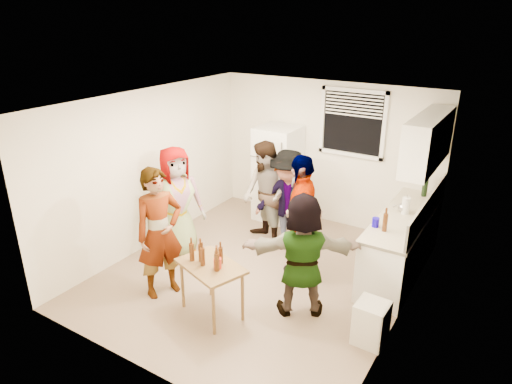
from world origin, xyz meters
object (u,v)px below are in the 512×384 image
Objects in this scene: kettle at (403,212)px; guest_black at (299,277)px; serving_table at (213,313)px; guest_orange at (300,310)px; beer_bottle_table at (221,263)px; guest_back_right at (287,248)px; blue_cup at (375,227)px; trash_bin at (371,323)px; guest_back_left at (264,242)px; beer_bottle_counter at (384,231)px; red_cup at (218,268)px; guest_grey at (180,253)px; refrigerator at (278,174)px; wine_bottle at (424,196)px; guest_stripe at (165,291)px.

guest_black is (-1.12, -1.00, -0.90)m from kettle.
serving_table is 0.52× the size of guest_orange.
beer_bottle_table is 1.21m from guest_orange.
guest_back_right is 1.03× the size of guest_orange.
blue_cup reaches higher than guest_orange.
trash_bin is 2.71m from guest_back_left.
serving_table is 1.44m from guest_black.
beer_bottle_counter is 1.28m from trash_bin.
guest_black is at bearing 67.88° from serving_table.
guest_grey is (-1.47, 0.97, -0.70)m from red_cup.
beer_bottle_counter is 0.14× the size of guest_grey.
red_cup is at bearing -93.62° from guest_back_right.
refrigerator is at bearing 105.95° from beer_bottle_table.
beer_bottle_table is at bearing 107.02° from red_cup.
refrigerator is at bearing 149.79° from beer_bottle_counter.
blue_cup is at bearing -149.30° from guest_orange.
guest_grey is 1.02× the size of guest_back_left.
beer_bottle_counter is at bearing -95.64° from wine_bottle.
kettle is 0.73m from beer_bottle_counter.
beer_bottle_table is at bearing 51.59° from serving_table.
kettle is 0.13× the size of guest_back_right.
guest_orange is at bearing -12.55° from guest_back_left.
serving_table is (-1.66, -2.33, -0.90)m from kettle.
guest_black is (0.43, 1.35, -0.70)m from red_cup.
wine_bottle is 2.78m from guest_orange.
beer_bottle_counter is 0.47× the size of trash_bin.
guest_back_right is 0.86m from guest_black.
serving_table is 0.71m from beer_bottle_table.
beer_bottle_table is at bearing -64.36° from guest_stripe.
blue_cup is at bearing -19.57° from guest_back_right.
blue_cup is at bearing 51.07° from red_cup.
blue_cup is (-0.14, 0.06, -0.00)m from beer_bottle_counter.
serving_table is at bearing -51.37° from guest_black.
kettle is 2.82m from red_cup.
guest_stripe is at bearing -176.31° from beer_bottle_table.
guest_orange is at bearing 173.72° from trash_bin.
blue_cup is 0.07× the size of guest_back_left.
serving_table is at bearing -119.45° from wine_bottle.
serving_table is 3.88× the size of beer_bottle_table.
beer_bottle_table is at bearing 1.07° from guest_orange.
refrigerator is at bearing -85.87° from guest_orange.
blue_cup is 0.15× the size of serving_table.
guest_back_left is (-0.50, 1.88, -0.70)m from beer_bottle_table.
beer_bottle_table is 2.07m from guest_back_left.
guest_black is at bearing -25.15° from guest_stripe.
guest_black is 0.80m from guest_orange.
red_cup is at bearing -132.83° from beer_bottle_counter.
guest_back_right is at bearing 166.44° from beer_bottle_counter.
trash_bin reaches higher than guest_stripe.
red_cup is (-1.65, -3.13, -0.20)m from wine_bottle.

